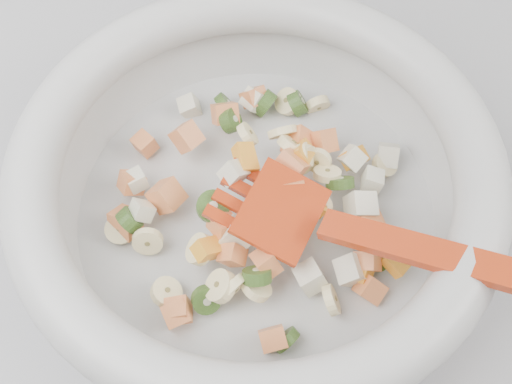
{
  "coord_description": "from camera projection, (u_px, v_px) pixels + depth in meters",
  "views": [
    {
      "loc": [
        0.18,
        1.12,
        1.42
      ],
      "look_at": [
        0.16,
        1.39,
        0.95
      ],
      "focal_mm": 45.0,
      "sensor_mm": 36.0,
      "label": 1
    }
  ],
  "objects": [
    {
      "name": "counter",
      "position": [
        159.0,
        315.0,
        1.01
      ],
      "size": [
        2.0,
        0.6,
        0.9
      ],
      "primitive_type": "cube",
      "color": "#95959A",
      "rests_on": "ground"
    },
    {
      "name": "mixing_bowl",
      "position": [
        257.0,
        184.0,
        0.53
      ],
      "size": [
        0.48,
        0.4,
        0.14
      ],
      "color": "silver",
      "rests_on": "counter"
    }
  ]
}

